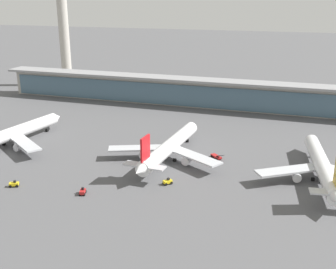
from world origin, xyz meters
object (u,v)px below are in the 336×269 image
Objects in this scene: airliner_centre_stand at (169,147)px; service_truck_under_wing_olive at (143,169)px; service_truck_near_nose_yellow at (168,182)px; service_truck_at_far_stand_red at (217,156)px; airliner_left_stand at (10,134)px; service_truck_on_taxiway_yellow at (14,184)px; service_truck_by_tail_red at (83,192)px; airliner_right_stand at (322,166)px; control_tower at (63,21)px.

service_truck_under_wing_olive is (-4.91, -12.89, -3.81)m from airliner_centre_stand.
service_truck_near_nose_yellow is 0.56× the size of service_truck_at_far_stand_red.
airliner_left_stand reaches higher than service_truck_on_taxiway_yellow.
airliner_left_stand is 9.53× the size of service_truck_at_far_stand_red.
service_truck_near_nose_yellow is at bearing -111.07° from service_truck_at_far_stand_red.
service_truck_on_taxiway_yellow is (-22.72, -1.99, 0.00)m from service_truck_by_tail_red.
airliner_left_stand is at bearing -171.69° from service_truck_at_far_stand_red.
service_truck_by_tail_red is 0.98× the size of service_truck_on_taxiway_yellow.
airliner_centre_stand is 53.24m from service_truck_on_taxiway_yellow.
service_truck_on_taxiway_yellow is (-44.54, -16.47, 0.00)m from service_truck_near_nose_yellow.
service_truck_at_far_stand_red is at bearing 167.75° from airliner_right_stand.
airliner_right_stand reaches higher than service_truck_near_nose_yellow.
airliner_left_stand is 1.00× the size of airliner_centre_stand.
airliner_left_stand is 40.08m from service_truck_on_taxiway_yellow.
airliner_right_stand is 0.75× the size of control_tower.
airliner_centre_stand is 152.71m from control_tower.
service_truck_at_far_stand_red is at bearing 51.89° from service_truck_by_tail_red.
airliner_right_stand reaches higher than service_truck_at_far_stand_red.
airliner_right_stand is at bearing 11.11° from service_truck_under_wing_olive.
service_truck_on_taxiway_yellow is 161.53m from control_tower.
service_truck_near_nose_yellow is (6.13, -20.21, -3.81)m from airliner_centre_stand.
airliner_left_stand and airliner_centre_stand have the same top height.
service_truck_under_wing_olive is at bearing 35.38° from service_truck_on_taxiway_yellow.
airliner_right_stand is at bearing 21.16° from service_truck_on_taxiway_yellow.
service_truck_by_tail_red is 22.81m from service_truck_on_taxiway_yellow.
airliner_centre_stand is 51.89m from airliner_right_stand.
airliner_right_stand is at bearing 21.99° from service_truck_near_nose_yellow.
service_truck_by_tail_red is (-67.54, -32.95, -3.81)m from airliner_right_stand.
service_truck_on_taxiway_yellow is 0.57× the size of service_truck_at_far_stand_red.
airliner_centre_stand is at bearing 43.69° from service_truck_on_taxiway_yellow.
service_truck_under_wing_olive is (-11.04, 7.32, 0.00)m from service_truck_near_nose_yellow.
airliner_centre_stand reaches higher than service_truck_at_far_stand_red.
airliner_centre_stand is 9.55× the size of service_truck_at_far_stand_red.
service_truck_by_tail_red is (-10.77, -21.79, 0.00)m from service_truck_under_wing_olive.
service_truck_on_taxiway_yellow is 0.04× the size of control_tower.
control_tower reaches higher than airliner_left_stand.
control_tower is (-104.77, 105.09, 36.08)m from airliner_centre_stand.
service_truck_by_tail_red is (47.79, -29.04, -3.81)m from airliner_left_stand.
service_truck_near_nose_yellow is at bearing -33.52° from service_truck_under_wing_olive.
control_tower is at bearing 145.70° from airliner_right_stand.
airliner_centre_stand is 38.26m from service_truck_by_tail_red.
service_truck_on_taxiway_yellow is at bearing -158.84° from airliner_right_stand.
airliner_left_stand is 17.00× the size of service_truck_near_nose_yellow.
airliner_right_stand is 9.54× the size of service_truck_at_far_stand_red.
airliner_centre_stand is 14.31m from service_truck_under_wing_olive.
service_truck_under_wing_olive is 0.95× the size of service_truck_on_taxiway_yellow.
service_truck_at_far_stand_red is at bearing -39.32° from control_tower.
service_truck_at_far_stand_red is at bearing 8.31° from airliner_left_stand.
airliner_left_stand is 71.21m from service_truck_near_nose_yellow.
airliner_right_stand is at bearing 26.00° from service_truck_by_tail_red.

